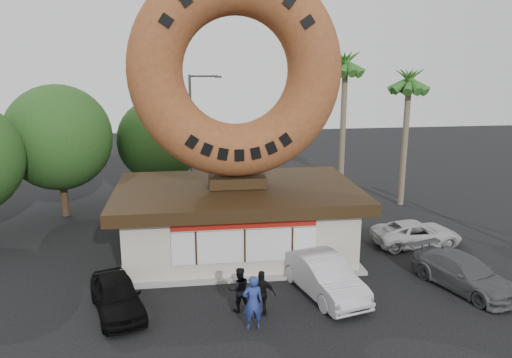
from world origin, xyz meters
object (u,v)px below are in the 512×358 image
object	(u,v)px
giant_donut	(236,71)
car_silver	(323,276)
person_left	(253,303)
car_black	(117,296)
street_lamp	(193,130)
person_center	(239,289)
car_grey	(464,273)
car_white	(416,234)
person_right	(262,293)
donut_shop	(237,218)

from	to	relation	value
giant_donut	car_silver	xyz separation A→B (m)	(2.95, -4.66, -7.76)
giant_donut	person_left	xyz separation A→B (m)	(-0.15, -6.85, -7.55)
car_black	street_lamp	bearing A→B (deg)	60.86
person_center	car_silver	size ratio (longest dim) A/B	0.36
car_grey	car_white	world-z (taller)	car_grey
car_black	car_grey	distance (m)	13.65
car_black	car_silver	distance (m)	7.90
street_lamp	car_silver	world-z (taller)	street_lamp
giant_donut	car_white	bearing A→B (deg)	-1.46
person_center	person_right	distance (m)	0.90
person_left	person_center	bearing A→B (deg)	-78.51
car_white	car_grey	bearing A→B (deg)	175.44
giant_donut	street_lamp	bearing A→B (deg)	100.51
person_left	car_black	world-z (taller)	person_left
car_silver	car_white	distance (m)	7.42
person_right	car_white	xyz separation A→B (m)	(8.60, 5.77, -0.25)
car_grey	car_white	distance (m)	4.73
car_silver	car_grey	size ratio (longest dim) A/B	1.02
giant_donut	person_center	size ratio (longest dim) A/B	5.58
person_right	donut_shop	bearing A→B (deg)	-68.90
person_right	giant_donut	bearing A→B (deg)	-68.91
giant_donut	car_white	world-z (taller)	giant_donut
person_right	car_silver	xyz separation A→B (m)	(2.66, 1.33, -0.09)
person_left	donut_shop	bearing A→B (deg)	-94.36
donut_shop	street_lamp	xyz separation A→B (m)	(-1.86, 10.02, 2.72)
person_left	car_silver	xyz separation A→B (m)	(3.09, 2.19, -0.21)
person_left	car_grey	size ratio (longest dim) A/B	0.43
person_left	person_right	xyz separation A→B (m)	(0.44, 0.85, -0.12)
person_center	car_black	bearing A→B (deg)	-11.70
donut_shop	car_grey	size ratio (longest dim) A/B	2.44
person_center	car_silver	world-z (taller)	person_center
person_right	car_white	size ratio (longest dim) A/B	0.39
donut_shop	street_lamp	distance (m)	10.54
donut_shop	person_left	bearing A→B (deg)	-91.23
person_center	car_grey	world-z (taller)	person_center
donut_shop	street_lamp	world-z (taller)	street_lamp
donut_shop	street_lamp	size ratio (longest dim) A/B	1.40
car_grey	car_white	xyz separation A→B (m)	(0.19, 4.72, -0.06)
street_lamp	car_black	distance (m)	15.86
car_silver	person_right	bearing A→B (deg)	-168.38
person_right	car_grey	bearing A→B (deg)	-154.60
donut_shop	person_center	world-z (taller)	donut_shop
person_right	car_white	bearing A→B (deg)	-127.83
person_center	donut_shop	bearing A→B (deg)	-100.85
car_silver	car_black	bearing A→B (deg)	168.03
giant_donut	car_grey	distance (m)	12.73
donut_shop	car_silver	distance (m)	5.59
giant_donut	street_lamp	xyz separation A→B (m)	(-1.86, 10.00, -4.05)
person_center	car_silver	xyz separation A→B (m)	(3.43, 0.88, -0.08)
street_lamp	car_white	size ratio (longest dim) A/B	1.82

